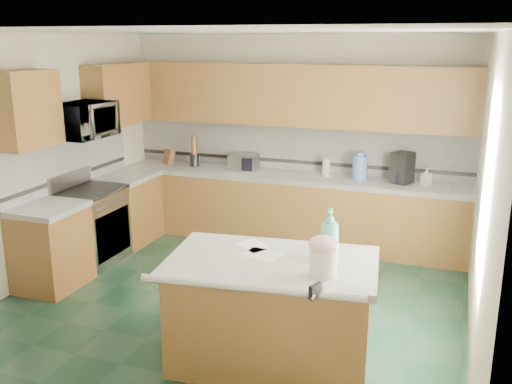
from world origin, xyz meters
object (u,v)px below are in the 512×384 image
at_px(island_base, 271,315).
at_px(treat_jar, 323,263).
at_px(toaster_oven, 244,162).
at_px(coffee_maker, 402,168).
at_px(knife_block, 169,157).
at_px(island_top, 272,263).
at_px(soap_bottle_island, 330,234).

bearing_deg(island_base, treat_jar, -28.50).
bearing_deg(toaster_oven, coffee_maker, -3.30).
bearing_deg(island_base, toaster_oven, 107.99).
height_order(island_base, treat_jar, treat_jar).
distance_m(treat_jar, knife_block, 4.29).
distance_m(island_top, soap_bottle_island, 0.52).
height_order(treat_jar, soap_bottle_island, soap_bottle_island).
height_order(island_top, knife_block, knife_block).
xyz_separation_m(island_base, knife_block, (-2.50, 2.92, 0.60)).
height_order(knife_block, toaster_oven, knife_block).
bearing_deg(soap_bottle_island, island_top, -160.42).
relative_size(island_base, treat_jar, 7.38).
xyz_separation_m(treat_jar, coffee_maker, (0.24, 3.13, 0.08)).
height_order(island_top, coffee_maker, coffee_maker).
xyz_separation_m(knife_block, toaster_oven, (1.13, 0.00, 0.00)).
xyz_separation_m(island_base, island_top, (-0.00, 0.00, 0.46)).
bearing_deg(island_base, coffee_maker, 69.51).
relative_size(knife_block, toaster_oven, 0.57).
distance_m(knife_block, coffee_maker, 3.21).
bearing_deg(treat_jar, toaster_oven, 126.00).
bearing_deg(treat_jar, soap_bottle_island, 100.47).
height_order(toaster_oven, coffee_maker, coffee_maker).
bearing_deg(knife_block, soap_bottle_island, -26.27).
relative_size(island_top, soap_bottle_island, 3.99).
relative_size(island_base, toaster_oven, 4.21).
distance_m(island_base, soap_bottle_island, 0.84).
bearing_deg(coffee_maker, island_top, -79.51).
bearing_deg(island_top, coffee_maker, 69.51).
relative_size(island_base, soap_bottle_island, 3.75).
relative_size(island_base, knife_block, 7.43).
xyz_separation_m(island_base, coffee_maker, (0.71, 2.95, 0.68)).
distance_m(island_top, toaster_oven, 3.23).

